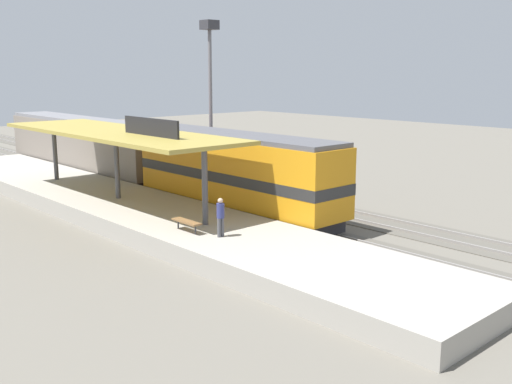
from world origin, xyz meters
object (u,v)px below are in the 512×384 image
Objects in this scene: light_mast at (210,65)px; person_waiting at (221,215)px; locomotive at (235,173)px; passenger_carriage_single at (83,145)px; platform_bench at (187,222)px; freight_car at (175,151)px.

light_mast is 22.75m from person_waiting.
passenger_carriage_single is at bearing 90.00° from locomotive.
locomotive is (6.00, 3.66, 1.07)m from platform_bench.
freight_car is at bearing 173.08° from light_mast.
person_waiting is at bearing -70.64° from platform_bench.
locomotive is 8.44× the size of person_waiting.
person_waiting is (-5.41, -23.33, -0.46)m from passenger_carriage_single.
light_mast is (13.80, 15.65, 7.05)m from platform_bench.
platform_bench is 0.08× the size of passenger_carriage_single.
locomotive is 7.62m from person_waiting.
light_mast reaches higher than passenger_carriage_single.
passenger_carriage_single reaches higher than platform_bench.
freight_car is at bearing 69.63° from locomotive.
person_waiting is at bearing -135.40° from locomotive.
passenger_carriage_single is at bearing 76.95° from person_waiting.
passenger_carriage_single reaches higher than person_waiting.
person_waiting is at bearing -119.46° from freight_car.
locomotive is at bearing -110.37° from freight_car.
locomotive is 0.72× the size of passenger_carriage_single.
locomotive is 1.20× the size of freight_car.
passenger_carriage_single is 23.96m from person_waiting.
locomotive is at bearing 31.35° from platform_bench.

